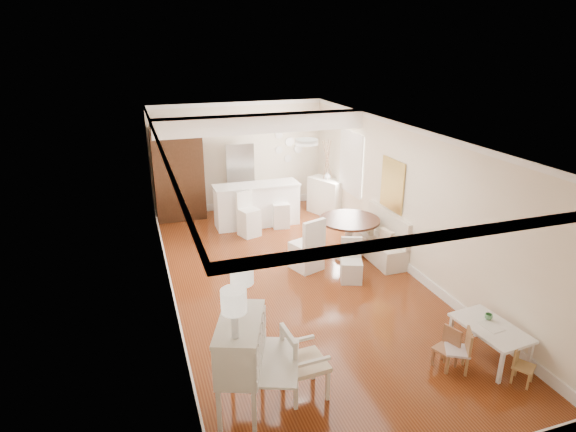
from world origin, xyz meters
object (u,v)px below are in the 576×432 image
slip_chair_near (352,261)px  bar_stool_right (280,208)px  kids_chair_a (446,349)px  bar_stool_left (249,215)px  kids_chair_b (457,350)px  dining_table (349,238)px  gustavian_armchair (305,362)px  fridge (254,178)px  secretary_bureau (241,367)px  kids_table (488,342)px  breakfast_counter (257,205)px  slip_chair_far (306,243)px  kids_chair_c (524,366)px  sideboard (326,197)px  pantry_cabinet (178,174)px

slip_chair_near → bar_stool_right: bearing=118.3°
kids_chair_a → bar_stool_left: bearing=175.4°
kids_chair_b → slip_chair_near: 2.82m
dining_table → gustavian_armchair: bearing=-122.6°
kids_chair_b → bar_stool_right: bar_stool_right is taller
fridge → secretary_bureau: bearing=-105.8°
kids_table → breakfast_counter: size_ratio=0.51×
slip_chair_far → breakfast_counter: slip_chair_far is taller
slip_chair_far → fridge: size_ratio=0.60×
kids_chair_c → dining_table: dining_table is taller
gustavian_armchair → slip_chair_near: size_ratio=1.18×
bar_stool_right → fridge: bearing=108.8°
sideboard → gustavian_armchair: bearing=-139.3°
kids_chair_c → breakfast_counter: size_ratio=0.25×
kids_chair_c → dining_table: (-0.49, 4.31, 0.16)m
secretary_bureau → breakfast_counter: (1.80, 6.01, -0.12)m
kids_chair_c → kids_chair_a: bearing=108.6°
kids_table → fridge: 7.36m
secretary_bureau → kids_chair_b: (2.95, -0.18, -0.31)m
secretary_bureau → bar_stool_right: (2.30, 5.69, -0.15)m
slip_chair_near → bar_stool_right: (-0.41, 3.06, 0.07)m
kids_chair_c → sideboard: (0.09, 6.90, 0.21)m
secretary_bureau → sideboard: secretary_bureau is taller
gustavian_armchair → slip_chair_near: gustavian_armchair is taller
gustavian_armchair → kids_chair_c: (2.79, -0.72, -0.22)m
kids_chair_a → kids_chair_c: size_ratio=1.11×
kids_chair_b → slip_chair_near: bearing=-145.9°
kids_chair_a → dining_table: 3.71m
fridge → sideboard: bearing=-26.5°
pantry_cabinet → slip_chair_near: bearing=-59.6°
kids_chair_a → bar_stool_right: bearing=166.5°
bar_stool_right → secretary_bureau: bearing=-105.6°
kids_chair_b → bar_stool_right: (-0.65, 5.88, 0.16)m
secretary_bureau → kids_table: (3.54, -0.11, -0.37)m
slip_chair_near → sideboard: (0.99, 3.57, 0.06)m
gustavian_armchair → fridge: fridge is taller
breakfast_counter → sideboard: bearing=6.0°
bar_stool_left → sideboard: size_ratio=1.05×
slip_chair_near → bar_stool_left: size_ratio=0.80×
kids_table → slip_chair_near: size_ratio=1.27×
dining_table → slip_chair_near: (-0.41, -0.99, -0.01)m
bar_stool_right → fridge: 1.45m
kids_table → kids_chair_b: size_ratio=1.64×
dining_table → slip_chair_near: dining_table is taller
kids_table → kids_chair_a: bearing=177.1°
kids_chair_a → slip_chair_near: bearing=163.9°
slip_chair_near → sideboard: 3.71m
slip_chair_far → breakfast_counter: bearing=-103.0°
dining_table → bar_stool_right: bar_stool_right is taller
dining_table → slip_chair_near: size_ratio=1.51×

